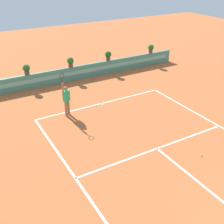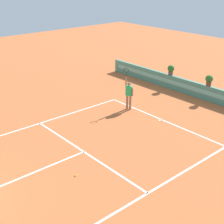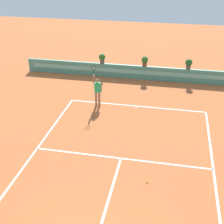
{
  "view_description": "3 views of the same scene",
  "coord_description": "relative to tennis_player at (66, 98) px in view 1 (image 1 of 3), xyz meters",
  "views": [
    {
      "loc": [
        -7.27,
        -1.99,
        7.69
      ],
      "look_at": [
        -0.94,
        8.96,
        1.0
      ],
      "focal_mm": 45.7,
      "sensor_mm": 36.0,
      "label": 1
    },
    {
      "loc": [
        10.91,
        -1.29,
        7.84
      ],
      "look_at": [
        -0.94,
        8.96,
        1.0
      ],
      "focal_mm": 52.32,
      "sensor_mm": 36.0,
      "label": 2
    },
    {
      "loc": [
        1.96,
        -5.35,
        8.66
      ],
      "look_at": [
        -0.94,
        8.96,
        1.0
      ],
      "focal_mm": 50.79,
      "sensor_mm": 36.0,
      "label": 3
    }
  ],
  "objects": [
    {
      "name": "back_wall_barrier",
      "position": [
        2.35,
        4.87,
        -0.55
      ],
      "size": [
        18.0,
        0.21,
        1.0
      ],
      "color": "#4C8E7A",
      "rests_on": "ground"
    },
    {
      "name": "ground_plane",
      "position": [
        2.35,
        -5.52,
        -1.05
      ],
      "size": [
        60.0,
        60.0,
        0.0
      ],
      "primitive_type": "plane",
      "color": "#BC6033"
    },
    {
      "name": "potted_plant_centre",
      "position": [
        2.29,
        4.87,
        0.36
      ],
      "size": [
        0.48,
        0.48,
        0.72
      ],
      "color": "brown",
      "rests_on": "back_wall_barrier"
    },
    {
      "name": "tennis_ball_near_baseline",
      "position": [
        3.71,
        -6.55,
        -1.02
      ],
      "size": [
        0.07,
        0.07,
        0.07
      ],
      "primitive_type": "sphere",
      "color": "#CCE033",
      "rests_on": "ground"
    },
    {
      "name": "court_lines",
      "position": [
        2.35,
        -4.8,
        -1.05
      ],
      "size": [
        8.32,
        11.94,
        0.01
      ],
      "color": "white",
      "rests_on": "ground"
    },
    {
      "name": "tennis_player",
      "position": [
        0.0,
        0.0,
        0.0
      ],
      "size": [
        0.57,
        0.35,
        2.58
      ],
      "color": "#9E7051",
      "rests_on": "ground"
    },
    {
      "name": "potted_plant_right",
      "position": [
        5.37,
        4.87,
        0.36
      ],
      "size": [
        0.48,
        0.48,
        0.72
      ],
      "color": "#514C47",
      "rests_on": "back_wall_barrier"
    },
    {
      "name": "potted_plant_left",
      "position": [
        -0.83,
        4.87,
        0.36
      ],
      "size": [
        0.48,
        0.48,
        0.72
      ],
      "color": "#514C47",
      "rests_on": "back_wall_barrier"
    },
    {
      "name": "potted_plant_far_right",
      "position": [
        9.38,
        4.87,
        0.36
      ],
      "size": [
        0.48,
        0.48,
        0.72
      ],
      "color": "#514C47",
      "rests_on": "back_wall_barrier"
    }
  ]
}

